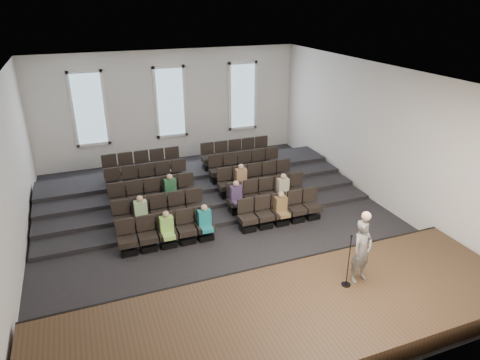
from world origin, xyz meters
The scene contains 14 objects.
ground centered at (0.00, 0.00, 0.00)m, with size 14.00×14.00×0.00m, color black.
ceiling centered at (0.00, 0.00, 5.01)m, with size 12.00×14.00×0.02m, color white.
wall_back centered at (0.00, 7.02, 2.50)m, with size 12.00×0.04×5.00m, color silver.
wall_front centered at (0.00, -7.02, 2.50)m, with size 12.00×0.04×5.00m, color silver.
wall_left centered at (-6.02, 0.00, 2.50)m, with size 0.04×14.00×5.00m, color silver.
wall_right centered at (6.02, 0.00, 2.50)m, with size 0.04×14.00×5.00m, color silver.
stage centered at (0.00, -5.10, 0.25)m, with size 11.80×3.60×0.50m, color #3F2B1B.
stage_lip centered at (0.00, -3.33, 0.25)m, with size 11.80×0.06×0.52m, color black.
risers centered at (0.00, 3.17, 0.20)m, with size 11.80×4.80×0.60m.
seating_rows centered at (0.00, 1.54, 0.68)m, with size 6.80×4.70×1.67m.
windows centered at (0.00, 6.95, 2.70)m, with size 8.44×0.10×3.24m.
audience centered at (0.00, 0.32, 0.81)m, with size 5.45×2.64×1.10m.
speaker centered at (2.09, -4.70, 1.33)m, with size 0.61×0.40×1.66m, color slate.
mic_stand centered at (1.67, -4.78, 0.93)m, with size 0.24×0.24×1.44m.
Camera 1 is at (-3.93, -11.98, 7.13)m, focal length 32.00 mm.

